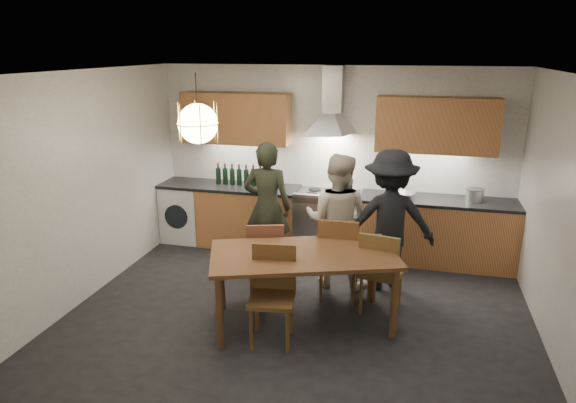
% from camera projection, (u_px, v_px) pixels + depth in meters
% --- Properties ---
extents(ground, '(5.00, 5.00, 0.00)m').
position_uv_depth(ground, '(297.00, 318.00, 5.58)').
color(ground, black).
rests_on(ground, ground).
extents(room_shell, '(5.02, 4.52, 2.61)m').
position_uv_depth(room_shell, '(298.00, 165.00, 5.09)').
color(room_shell, white).
rests_on(room_shell, ground).
extents(counter_run, '(5.00, 0.62, 0.90)m').
position_uv_depth(counter_run, '(330.00, 223.00, 7.26)').
color(counter_run, tan).
rests_on(counter_run, ground).
extents(range_stove, '(0.90, 0.60, 0.92)m').
position_uv_depth(range_stove, '(328.00, 223.00, 7.26)').
color(range_stove, silver).
rests_on(range_stove, ground).
extents(wall_fixtures, '(4.30, 0.54, 1.10)m').
position_uv_depth(wall_fixtures, '(332.00, 121.00, 6.96)').
color(wall_fixtures, '#C27F4A').
rests_on(wall_fixtures, ground).
extents(pendant_lamp, '(0.43, 0.43, 0.70)m').
position_uv_depth(pendant_lamp, '(198.00, 124.00, 5.12)').
color(pendant_lamp, black).
rests_on(pendant_lamp, ground).
extents(dining_table, '(2.11, 1.54, 0.80)m').
position_uv_depth(dining_table, '(303.00, 261.00, 5.31)').
color(dining_table, brown).
rests_on(dining_table, ground).
extents(chair_back_left, '(0.52, 0.52, 0.93)m').
position_uv_depth(chair_back_left, '(266.00, 255.00, 5.92)').
color(chair_back_left, brown).
rests_on(chair_back_left, ground).
extents(chair_back_mid, '(0.46, 0.46, 1.01)m').
position_uv_depth(chair_back_mid, '(339.00, 254.00, 5.84)').
color(chair_back_mid, brown).
rests_on(chair_back_mid, ground).
extents(chair_back_right, '(0.50, 0.50, 0.96)m').
position_uv_depth(chair_back_right, '(380.00, 268.00, 5.52)').
color(chair_back_right, brown).
rests_on(chair_back_right, ground).
extents(chair_front, '(0.49, 0.49, 0.97)m').
position_uv_depth(chair_front, '(273.00, 287.00, 5.07)').
color(chair_front, brown).
rests_on(chair_front, ground).
extents(person_left, '(0.63, 0.42, 1.71)m').
position_uv_depth(person_left, '(267.00, 207.00, 6.61)').
color(person_left, black).
rests_on(person_left, ground).
extents(person_mid, '(0.86, 0.70, 1.65)m').
position_uv_depth(person_mid, '(337.00, 221.00, 6.19)').
color(person_mid, beige).
rests_on(person_mid, ground).
extents(person_right, '(1.20, 0.83, 1.71)m').
position_uv_depth(person_right, '(389.00, 221.00, 6.09)').
color(person_right, black).
rests_on(person_right, ground).
extents(mixing_bowl, '(0.33, 0.33, 0.07)m').
position_uv_depth(mixing_bowl, '(405.00, 195.00, 6.89)').
color(mixing_bowl, '#A9A9AC').
rests_on(mixing_bowl, counter_run).
extents(stock_pot, '(0.28, 0.28, 0.16)m').
position_uv_depth(stock_pot, '(474.00, 195.00, 6.69)').
color(stock_pot, silver).
rests_on(stock_pot, counter_run).
extents(wine_bottles, '(0.83, 0.07, 0.30)m').
position_uv_depth(wine_bottles, '(243.00, 175.00, 7.43)').
color(wine_bottles, black).
rests_on(wine_bottles, counter_run).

